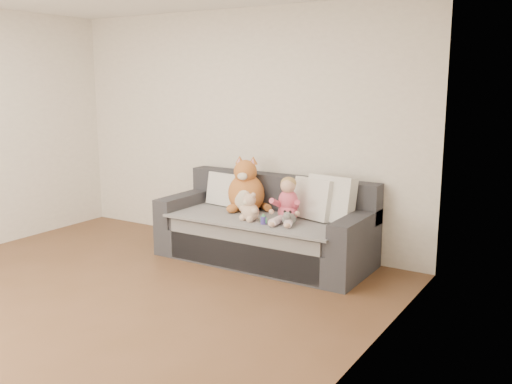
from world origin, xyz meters
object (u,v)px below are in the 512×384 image
Objects in this scene: sofa at (266,231)px; plush_cat at (246,190)px; toddler at (287,203)px; teddy_bear at (249,209)px; sippy_cup at (263,219)px.

plush_cat reaches higher than sofa.
toddler is at bearing -17.77° from sofa.
plush_cat is 0.44m from teddy_bear.
sippy_cup is at bearing -2.91° from teddy_bear.
sofa is 0.47m from toddler.
toddler is (0.30, -0.10, 0.35)m from sofa.
toddler is 0.61m from plush_cat.
sofa is 3.58× the size of plush_cat.
teddy_bear is 2.83× the size of sippy_cup.
teddy_bear is at bearing -165.90° from toddler.
plush_cat is at bearing 150.25° from toddler.
teddy_bear is at bearing -69.12° from plush_cat.
sippy_cup is (0.17, -0.33, 0.22)m from sofa.
toddler reaches higher than sippy_cup.
sofa is at bearing 97.70° from teddy_bear.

